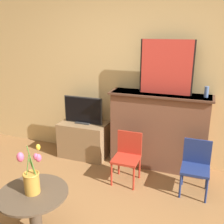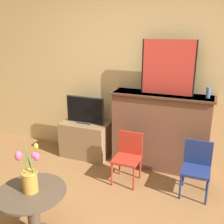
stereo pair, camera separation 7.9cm
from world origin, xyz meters
TOP-DOWN VIEW (x-y plane):
  - wall_back at (0.00, 2.13)m, footprint 8.00×0.06m
  - fireplace_mantel at (0.31, 1.94)m, footprint 1.34×0.37m
  - painting at (0.37, 1.94)m, footprint 0.68×0.03m
  - mantel_candle at (0.88, 1.94)m, footprint 0.05×0.05m
  - tv_stand at (-0.79, 1.87)m, footprint 0.71×0.42m
  - tv_monitor at (-0.79, 1.88)m, footprint 0.60×0.12m
  - chair_red at (0.02, 1.45)m, footprint 0.32×0.32m
  - chair_blue at (0.85, 1.48)m, footprint 0.32×0.32m
  - side_table at (-0.47, 0.19)m, footprint 0.62×0.62m
  - vase_tulips at (-0.46, 0.19)m, footprint 0.18×0.16m

SIDE VIEW (x-z plane):
  - tv_stand at x=-0.79m, z-range 0.00..0.53m
  - side_table at x=-0.47m, z-range 0.08..0.58m
  - chair_red at x=0.02m, z-range 0.05..0.68m
  - chair_blue at x=0.85m, z-range 0.05..0.68m
  - fireplace_mantel at x=0.31m, z-range 0.01..1.07m
  - vase_tulips at x=-0.46m, z-range 0.41..0.88m
  - tv_monitor at x=-0.79m, z-range 0.52..0.92m
  - mantel_candle at x=0.88m, z-range 1.06..1.19m
  - wall_back at x=0.00m, z-range 0.00..2.70m
  - painting at x=0.37m, z-range 1.06..1.75m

